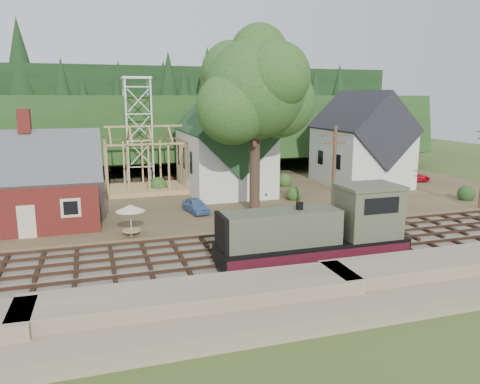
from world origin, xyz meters
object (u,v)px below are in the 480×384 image
object	(u,v)px
car_blue	(196,205)
patio_set	(130,209)
locomotive	(320,232)
car_red	(412,177)

from	to	relation	value
car_blue	patio_set	distance (m)	8.25
locomotive	car_red	size ratio (longest dim) A/B	2.82
patio_set	car_red	bearing A→B (deg)	20.52
locomotive	car_blue	distance (m)	15.07
car_red	patio_set	distance (m)	36.12
car_red	car_blue	bearing A→B (deg)	113.22
patio_set	locomotive	bearing A→B (deg)	-39.64
car_red	patio_set	bearing A→B (deg)	119.39
car_blue	patio_set	bearing A→B (deg)	-147.10
locomotive	car_red	distance (m)	31.61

